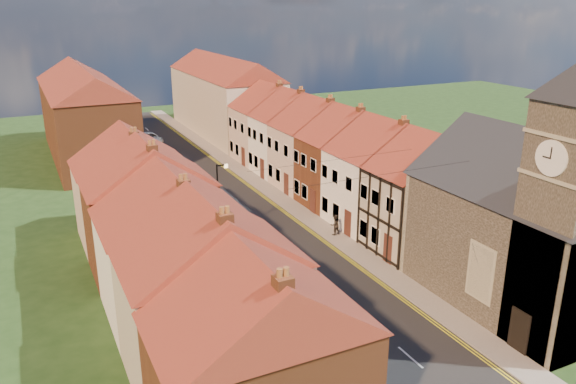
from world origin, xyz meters
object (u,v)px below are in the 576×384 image
(church, at_px, (536,213))
(car_far, at_px, (168,155))
(lamppost, at_px, (219,198))
(car_mid, at_px, (192,193))
(pedestrian_right, at_px, (335,225))
(car_distant, at_px, (150,138))
(pedestrian_left, at_px, (266,276))
(car_near, at_px, (291,284))

(church, distance_m, car_far, 42.64)
(lamppost, distance_m, car_mid, 10.71)
(lamppost, xyz_separation_m, pedestrian_right, (8.31, -2.75, -2.60))
(church, bearing_deg, car_far, 104.87)
(car_far, xyz_separation_m, car_distant, (0.00, 9.21, 0.04))
(church, height_order, pedestrian_left, church)
(car_distant, bearing_deg, car_mid, -103.08)
(church, xyz_separation_m, pedestrian_right, (-4.86, 13.93, -4.94))
(lamppost, xyz_separation_m, car_mid, (0.87, 10.27, -2.89))
(church, relative_size, car_far, 3.51)
(church, height_order, car_distant, church)
(lamppost, height_order, car_near, lamppost)
(pedestrian_right, bearing_deg, car_near, 37.42)
(car_distant, relative_size, pedestrian_left, 2.98)
(car_near, distance_m, car_mid, 19.71)
(church, bearing_deg, lamppost, 128.30)
(car_mid, distance_m, pedestrian_right, 15.00)
(lamppost, xyz_separation_m, car_far, (2.31, 24.23, -2.91))
(lamppost, relative_size, car_mid, 1.53)
(lamppost, distance_m, pedestrian_left, 8.59)
(car_near, distance_m, car_distant, 42.89)
(car_distant, distance_m, pedestrian_left, 41.68)
(car_far, distance_m, pedestrian_left, 32.48)
(pedestrian_left, bearing_deg, car_near, -37.17)
(car_mid, distance_m, car_far, 14.03)
(car_far, relative_size, pedestrian_left, 2.70)
(car_mid, xyz_separation_m, pedestrian_left, (-0.76, -18.46, 0.27))
(church, bearing_deg, car_distant, 102.23)
(car_far, height_order, car_distant, car_distant)
(lamppost, relative_size, car_distant, 1.25)
(car_distant, bearing_deg, pedestrian_left, -102.56)
(car_near, xyz_separation_m, pedestrian_right, (7.11, 6.68, 0.22))
(pedestrian_right, bearing_deg, lamppost, -24.09)
(car_near, xyz_separation_m, pedestrian_left, (-1.09, 1.25, 0.20))
(car_near, bearing_deg, car_far, 71.74)
(church, height_order, lamppost, church)
(car_mid, bearing_deg, lamppost, -99.38)
(pedestrian_left, bearing_deg, church, -21.33)
(lamppost, bearing_deg, church, -51.70)
(pedestrian_right, bearing_deg, car_mid, -66.06)
(car_near, height_order, car_far, car_near)
(car_distant, xyz_separation_m, pedestrian_left, (-2.20, -41.62, 0.26))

